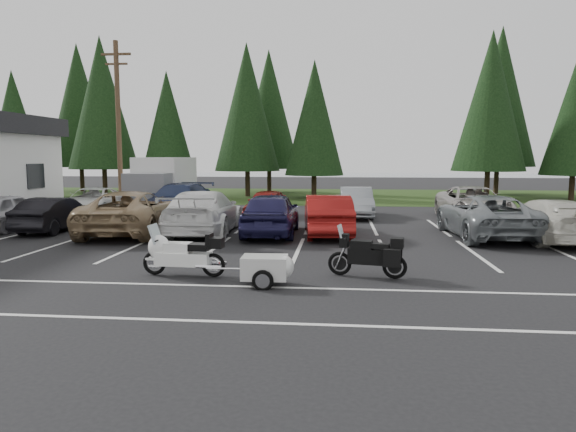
# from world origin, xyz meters

# --- Properties ---
(ground) EXTENTS (120.00, 120.00, 0.00)m
(ground) POSITION_xyz_m (0.00, 0.00, 0.00)
(ground) COLOR black
(ground) RESTS_ON ground
(grass_strip) EXTENTS (80.00, 16.00, 0.01)m
(grass_strip) POSITION_xyz_m (0.00, 24.00, 0.01)
(grass_strip) COLOR #1D3410
(grass_strip) RESTS_ON ground
(lake_water) EXTENTS (70.00, 50.00, 0.02)m
(lake_water) POSITION_xyz_m (4.00, 55.00, 0.00)
(lake_water) COLOR slate
(lake_water) RESTS_ON ground
(utility_pole) EXTENTS (1.60, 0.26, 9.00)m
(utility_pole) POSITION_xyz_m (-10.00, 12.00, 4.70)
(utility_pole) COLOR #473321
(utility_pole) RESTS_ON ground
(box_truck) EXTENTS (2.40, 5.60, 2.90)m
(box_truck) POSITION_xyz_m (-8.00, 12.50, 1.45)
(box_truck) COLOR silver
(box_truck) RESTS_ON ground
(stall_markings) EXTENTS (32.00, 16.00, 0.01)m
(stall_markings) POSITION_xyz_m (0.00, 2.00, 0.00)
(stall_markings) COLOR silver
(stall_markings) RESTS_ON ground
(conifer_1) EXTENTS (3.96, 3.96, 9.22)m
(conifer_1) POSITION_xyz_m (-22.00, 21.20, 5.39)
(conifer_1) COLOR #332316
(conifer_1) RESTS_ON ground
(conifer_2) EXTENTS (5.10, 5.10, 11.89)m
(conifer_2) POSITION_xyz_m (-16.00, 22.80, 6.95)
(conifer_2) COLOR #332316
(conifer_2) RESTS_ON ground
(conifer_3) EXTENTS (3.87, 3.87, 9.02)m
(conifer_3) POSITION_xyz_m (-10.50, 21.40, 5.27)
(conifer_3) COLOR #332316
(conifer_3) RESTS_ON ground
(conifer_4) EXTENTS (4.80, 4.80, 11.17)m
(conifer_4) POSITION_xyz_m (-5.00, 22.90, 6.53)
(conifer_4) COLOR #332316
(conifer_4) RESTS_ON ground
(conifer_5) EXTENTS (4.14, 4.14, 9.63)m
(conifer_5) POSITION_xyz_m (0.00, 21.60, 5.63)
(conifer_5) COLOR #332316
(conifer_5) RESTS_ON ground
(conifer_6) EXTENTS (4.93, 4.93, 11.48)m
(conifer_6) POSITION_xyz_m (12.00, 22.10, 6.71)
(conifer_6) COLOR #332316
(conifer_6) RESTS_ON ground
(conifer_7) EXTENTS (4.27, 4.27, 9.94)m
(conifer_7) POSITION_xyz_m (17.50, 21.80, 5.81)
(conifer_7) COLOR #332316
(conifer_7) RESTS_ON ground
(conifer_back_a) EXTENTS (5.28, 5.28, 12.30)m
(conifer_back_a) POSITION_xyz_m (-20.00, 27.00, 7.19)
(conifer_back_a) COLOR #332316
(conifer_back_a) RESTS_ON ground
(conifer_back_b) EXTENTS (4.97, 4.97, 11.58)m
(conifer_back_b) POSITION_xyz_m (-4.00, 27.50, 6.77)
(conifer_back_b) COLOR #332316
(conifer_back_b) RESTS_ON ground
(conifer_back_c) EXTENTS (5.50, 5.50, 12.81)m
(conifer_back_c) POSITION_xyz_m (14.00, 26.80, 7.49)
(conifer_back_c) COLOR #332316
(conifer_back_c) RESTS_ON ground
(car_near_0) EXTENTS (2.05, 4.48, 1.49)m
(car_near_0) POSITION_xyz_m (-11.54, 4.57, 0.74)
(car_near_0) COLOR silver
(car_near_0) RESTS_ON ground
(car_near_1) EXTENTS (1.43, 4.10, 1.35)m
(car_near_1) POSITION_xyz_m (-9.42, 4.44, 0.68)
(car_near_1) COLOR black
(car_near_1) RESTS_ON ground
(car_near_2) EXTENTS (3.27, 6.16, 1.65)m
(car_near_2) POSITION_xyz_m (-6.13, 4.09, 0.82)
(car_near_2) COLOR #937955
(car_near_2) RESTS_ON ground
(car_near_3) EXTENTS (2.62, 5.86, 1.67)m
(car_near_3) POSITION_xyz_m (-3.38, 4.33, 0.83)
(car_near_3) COLOR silver
(car_near_3) RESTS_ON ground
(car_near_4) EXTENTS (2.04, 4.86, 1.64)m
(car_near_4) POSITION_xyz_m (-0.77, 4.22, 0.82)
(car_near_4) COLOR #1D1A43
(car_near_4) RESTS_ON ground
(car_near_5) EXTENTS (2.04, 4.77, 1.53)m
(car_near_5) POSITION_xyz_m (1.34, 4.43, 0.76)
(car_near_5) COLOR maroon
(car_near_5) RESTS_ON ground
(car_near_6) EXTENTS (2.85, 5.74, 1.56)m
(car_near_6) POSITION_xyz_m (7.12, 4.49, 0.78)
(car_near_6) COLOR slate
(car_near_6) RESTS_ON ground
(car_near_7) EXTENTS (2.36, 5.21, 1.48)m
(car_near_7) POSITION_xyz_m (9.02, 3.81, 0.74)
(car_near_7) COLOR beige
(car_near_7) RESTS_ON ground
(car_far_0) EXTENTS (2.70, 5.18, 1.39)m
(car_far_0) POSITION_xyz_m (-10.48, 9.68, 0.70)
(car_far_0) COLOR silver
(car_far_0) RESTS_ON ground
(car_far_1) EXTENTS (2.63, 5.75, 1.63)m
(car_far_1) POSITION_xyz_m (-6.09, 9.75, 0.81)
(car_far_1) COLOR #1A2443
(car_far_1) RESTS_ON ground
(car_far_2) EXTENTS (2.01, 4.15, 1.36)m
(car_far_2) POSITION_xyz_m (-1.71, 9.73, 0.68)
(car_far_2) COLOR maroon
(car_far_2) RESTS_ON ground
(car_far_3) EXTENTS (1.60, 4.41, 1.44)m
(car_far_3) POSITION_xyz_m (2.61, 10.47, 0.72)
(car_far_3) COLOR gray
(car_far_3) RESTS_ON ground
(car_far_4) EXTENTS (2.65, 5.65, 1.56)m
(car_far_4) POSITION_xyz_m (7.96, 9.67, 0.78)
(car_far_4) COLOR #A8A09A
(car_far_4) RESTS_ON ground
(touring_motorcycle) EXTENTS (2.39, 0.88, 1.30)m
(touring_motorcycle) POSITION_xyz_m (-2.05, -2.59, 0.65)
(touring_motorcycle) COLOR white
(touring_motorcycle) RESTS_ON ground
(cargo_trailer) EXTENTS (1.52, 0.89, 0.69)m
(cargo_trailer) POSITION_xyz_m (0.09, -3.33, 0.35)
(cargo_trailer) COLOR silver
(cargo_trailer) RESTS_ON ground
(adventure_motorcycle) EXTENTS (2.24, 1.16, 1.30)m
(adventure_motorcycle) POSITION_xyz_m (2.46, -2.26, 0.65)
(adventure_motorcycle) COLOR black
(adventure_motorcycle) RESTS_ON ground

